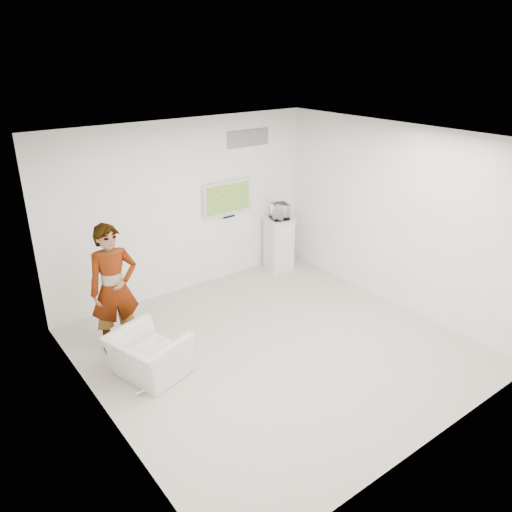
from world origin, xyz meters
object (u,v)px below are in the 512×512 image
object	(u,v)px
floor_uplight	(289,254)
person	(114,289)
armchair	(148,355)
tv	(227,198)
pedestal	(279,244)

from	to	relation	value
floor_uplight	person	bearing A→B (deg)	-166.34
person	armchair	distance (m)	1.09
armchair	tv	bearing A→B (deg)	-69.56
tv	person	size ratio (longest dim) A/B	0.53
person	floor_uplight	size ratio (longest dim) A/B	6.88
floor_uplight	pedestal	bearing A→B (deg)	-155.45
tv	person	world-z (taller)	person
person	pedestal	distance (m)	3.74
person	armchair	xyz separation A→B (m)	(0.04, -0.88, -0.64)
armchair	floor_uplight	size ratio (longest dim) A/B	3.41
pedestal	floor_uplight	xyz separation A→B (m)	(0.43, 0.20, -0.37)
floor_uplight	tv	bearing A→B (deg)	176.31
tv	floor_uplight	world-z (taller)	tv
pedestal	armchair	bearing A→B (deg)	-155.07
person	armchair	size ratio (longest dim) A/B	2.02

